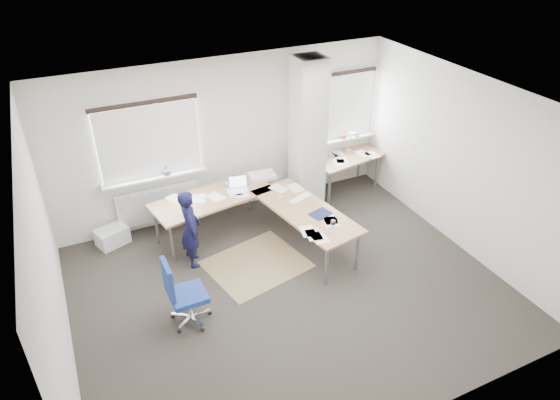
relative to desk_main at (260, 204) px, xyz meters
name	(u,v)px	position (x,y,z in m)	size (l,w,h in m)	color
ground	(289,289)	(-0.13, -1.33, -0.69)	(6.00, 6.00, 0.00)	#2A2722
room_shell	(288,168)	(0.06, -0.87, 1.05)	(6.04, 5.04, 2.82)	beige
floor_mat	(256,264)	(-0.34, -0.60, -0.69)	(1.44, 1.22, 0.01)	olive
white_crate	(112,236)	(-2.27, 0.92, -0.55)	(0.49, 0.34, 0.29)	white
desk_main	(260,204)	(0.00, 0.00, 0.00)	(2.82, 2.63, 0.96)	#9E7844
desk_side	(346,158)	(2.12, 0.83, -0.01)	(1.50, 0.93, 1.22)	#9E7844
task_chair	(186,306)	(-1.66, -1.34, -0.40)	(0.57, 0.56, 1.05)	navy
person	(191,228)	(-1.21, -0.13, -0.05)	(0.47, 0.31, 1.29)	black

